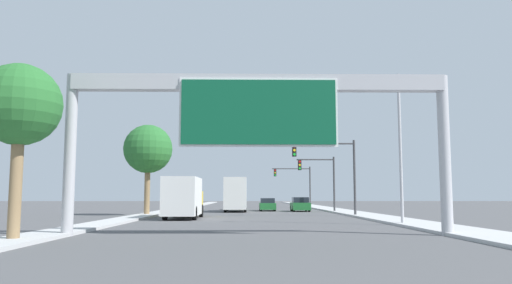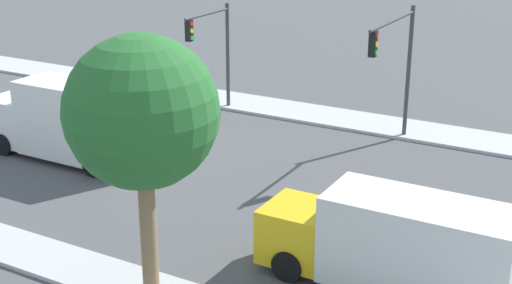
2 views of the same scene
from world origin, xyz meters
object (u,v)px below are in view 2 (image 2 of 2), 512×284
traffic_light_mid_block (215,43)px  truck_box_secondary (68,121)px  traffic_light_near_intersection (398,56)px  palm_tree_background (142,114)px  car_mid_center (76,115)px  truck_box_primary (394,244)px  car_near_left (150,102)px

traffic_light_mid_block → truck_box_secondary: bearing=167.9°
traffic_light_near_intersection → traffic_light_mid_block: 10.03m
traffic_light_near_intersection → palm_tree_background: bearing=173.5°
traffic_light_near_intersection → traffic_light_mid_block: traffic_light_near_intersection is taller
car_mid_center → traffic_light_mid_block: traffic_light_mid_block is taller
traffic_light_mid_block → palm_tree_background: bearing=-153.5°
truck_box_secondary → traffic_light_near_intersection: traffic_light_near_intersection is taller
car_mid_center → truck_box_primary: truck_box_primary is taller
car_near_left → traffic_light_near_intersection: bearing=-83.5°
car_near_left → palm_tree_background: (-14.44, -11.08, 5.01)m
traffic_light_mid_block → truck_box_primary: bearing=-131.4°
car_mid_center → traffic_light_near_intersection: bearing=-71.5°
car_near_left → traffic_light_near_intersection: 13.48m
car_mid_center → traffic_light_mid_block: (5.46, -4.83, 3.19)m
traffic_light_near_intersection → traffic_light_mid_block: size_ratio=1.11×
car_near_left → truck_box_primary: (-10.50, -17.03, 0.83)m
truck_box_secondary → palm_tree_background: (-7.44, -10.11, 3.92)m
palm_tree_background → traffic_light_mid_block: bearing=26.5°
traffic_light_mid_block → palm_tree_background: palm_tree_background is taller
traffic_light_near_intersection → traffic_light_mid_block: bearing=87.1°
truck_box_primary → traffic_light_mid_block: traffic_light_mid_block is taller
truck_box_secondary → palm_tree_background: 13.15m
truck_box_primary → palm_tree_background: palm_tree_background is taller
car_near_left → palm_tree_background: 18.88m
car_near_left → truck_box_secondary: truck_box_secondary is taller
traffic_light_mid_block → traffic_light_near_intersection: bearing=-92.9°
truck_box_primary → traffic_light_near_intersection: bearing=19.1°
palm_tree_background → traffic_light_near_intersection: bearing=-6.5°
traffic_light_near_intersection → car_near_left: bearing=96.5°
car_mid_center → truck_box_secondary: bearing=-140.3°
car_near_left → traffic_light_near_intersection: size_ratio=0.68×
traffic_light_near_intersection → traffic_light_mid_block: (0.50, 10.00, -0.51)m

